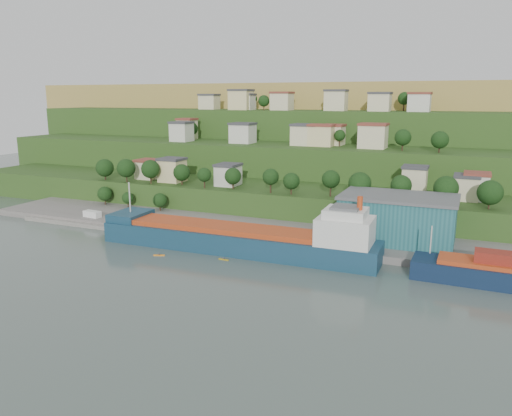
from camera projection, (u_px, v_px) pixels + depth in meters
The scene contains 10 objects.
ground at pixel (198, 259), 129.16m from camera, with size 500.00×500.00×0.00m, color #485751.
quay at pixel (305, 240), 146.54m from camera, with size 220.00×26.00×4.00m, color slate.
pebble_beach at pixel (89, 220), 170.11m from camera, with size 40.00×18.00×2.40m, color slate.
hillside at pixel (348, 171), 280.39m from camera, with size 360.00×210.76×96.00m.
cargo_ship_near at pixel (244, 241), 134.41m from camera, with size 77.99×13.81×19.99m.
warehouse at pixel (398, 218), 137.47m from camera, with size 31.09×19.15×12.80m.
caravan at pixel (92, 215), 165.63m from camera, with size 6.16×2.57×2.88m, color white.
dinghy at pixel (118, 221), 162.46m from camera, with size 4.56×1.71×0.91m, color silver.
kayak_orange at pixel (159, 255), 131.90m from camera, with size 2.92×1.62×0.74m.
kayak_yellow at pixel (224, 259), 128.46m from camera, with size 2.85×0.69×0.71m.
Camera 1 is at (62.60, -107.15, 41.04)m, focal length 35.00 mm.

